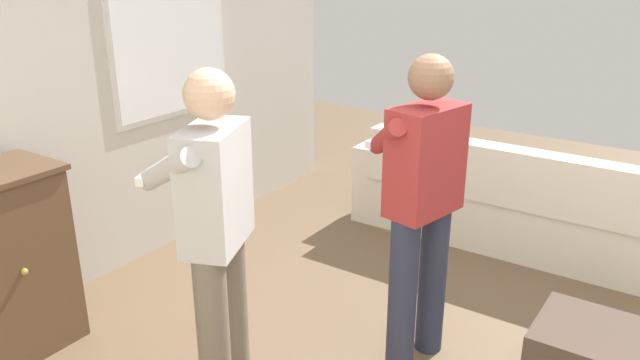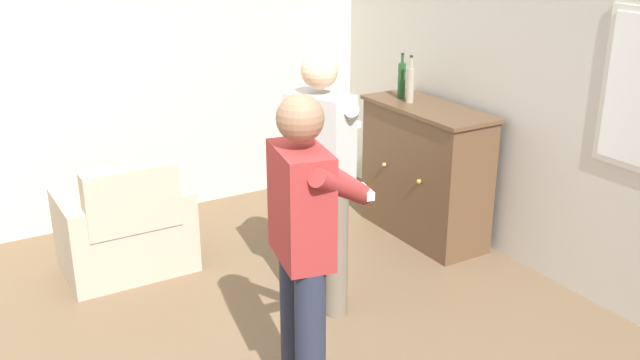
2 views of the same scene
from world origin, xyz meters
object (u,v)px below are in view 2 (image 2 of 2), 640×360
at_px(armchair, 127,233).
at_px(person_standing_right, 304,247).
at_px(sideboard_cabinet, 425,172).
at_px(bottle_wine_green, 410,84).
at_px(bottle_liquor_amber, 402,80).
at_px(person_standing_left, 321,172).

bearing_deg(armchair, person_standing_right, 8.93).
xyz_separation_m(armchair, sideboard_cabinet, (0.59, 2.21, 0.24)).
relative_size(bottle_wine_green, bottle_liquor_amber, 1.03).
bearing_deg(person_standing_left, bottle_wine_green, 120.39).
bearing_deg(sideboard_cabinet, bottle_wine_green, -163.64).
relative_size(bottle_wine_green, person_standing_right, 0.22).
height_order(person_standing_left, person_standing_right, same).
xyz_separation_m(bottle_wine_green, person_standing_left, (0.73, -1.24, -0.27)).
relative_size(armchair, person_standing_right, 0.53).
bearing_deg(armchair, person_standing_left, 38.88).
relative_size(bottle_liquor_amber, person_standing_left, 0.21).
xyz_separation_m(bottle_liquor_amber, person_standing_right, (1.75, -1.88, -0.27)).
bearing_deg(person_standing_left, person_standing_right, -35.26).
bearing_deg(bottle_wine_green, person_standing_right, -49.31).
relative_size(sideboard_cabinet, person_standing_right, 0.68).
bearing_deg(sideboard_cabinet, person_standing_right, -53.22).
bearing_deg(bottle_liquor_amber, person_standing_right, -47.17).
distance_m(bottle_wine_green, bottle_liquor_amber, 0.16).
height_order(armchair, bottle_wine_green, bottle_wine_green).
xyz_separation_m(sideboard_cabinet, person_standing_right, (1.42, -1.90, 0.41)).
relative_size(person_standing_left, person_standing_right, 1.00).
distance_m(person_standing_left, person_standing_right, 1.06).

